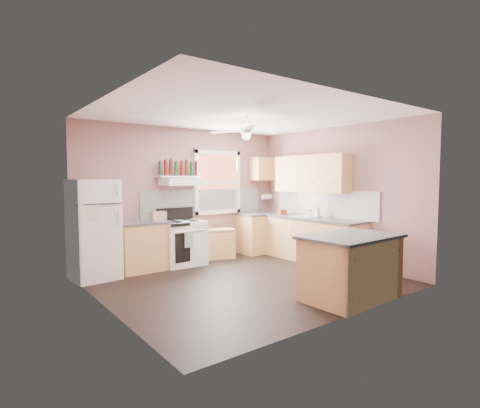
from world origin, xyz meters
TOP-DOWN VIEW (x-y plane):
  - floor at (0.00, 0.00)m, footprint 4.50×4.50m
  - ceiling at (0.00, 0.00)m, footprint 4.50×4.50m
  - wall_back at (0.00, 2.02)m, footprint 4.50×0.05m
  - wall_right at (2.27, 0.00)m, footprint 0.05×4.00m
  - wall_left at (-2.27, 0.00)m, footprint 0.05×4.00m
  - backsplash_back at (0.45, 1.99)m, footprint 2.90×0.03m
  - backsplash_right at (2.23, 0.30)m, footprint 0.03×2.60m
  - window_view at (0.75, 1.98)m, footprint 1.00×0.02m
  - window_frame at (0.75, 1.96)m, footprint 1.16×0.07m
  - refrigerator at (-1.95, 1.63)m, footprint 0.76×0.74m
  - base_cabinet_left at (-1.06, 1.70)m, footprint 0.90×0.60m
  - counter_left at (-1.06, 1.70)m, footprint 0.92×0.62m
  - toaster at (-0.82, 1.58)m, footprint 0.29×0.18m
  - stove at (-0.28, 1.66)m, footprint 0.83×0.68m
  - range_hood at (-0.23, 1.75)m, footprint 0.78×0.50m
  - bottle_shelf at (-0.23, 1.87)m, footprint 0.90×0.26m
  - cart at (0.63, 1.75)m, footprint 0.73×0.61m
  - base_cabinet_corner at (1.75, 1.70)m, footprint 1.00×0.60m
  - base_cabinet_right at (1.95, 0.30)m, footprint 0.60×2.20m
  - counter_corner at (1.75, 1.70)m, footprint 1.02×0.62m
  - counter_right at (1.94, 0.30)m, footprint 0.62×2.22m
  - sink at (1.94, 0.50)m, footprint 0.55×0.45m
  - faucet at (2.10, 0.50)m, footprint 0.03×0.03m
  - upper_cabinet_right at (2.08, 0.50)m, footprint 0.33×1.80m
  - upper_cabinet_corner at (1.95, 1.83)m, footprint 0.60×0.33m
  - paper_towel at (2.07, 1.86)m, footprint 0.26×0.12m
  - island at (0.60, -1.60)m, footprint 1.35×0.88m
  - island_top at (0.60, -1.60)m, footprint 1.43×0.96m
  - ceiling_fan_hub at (0.00, 0.00)m, footprint 0.20×0.20m
  - soap_bottle at (2.05, 0.27)m, footprint 0.11×0.11m
  - red_caddy at (1.93, 1.19)m, footprint 0.18×0.12m
  - wine_bottles at (-0.23, 1.87)m, footprint 0.86×0.06m

SIDE VIEW (x-z plane):
  - floor at x=0.00m, z-range 0.00..0.00m
  - cart at x=0.63m, z-range 0.00..0.62m
  - base_cabinet_left at x=-1.06m, z-range 0.00..0.86m
  - stove at x=-0.28m, z-range 0.00..0.86m
  - base_cabinet_corner at x=1.75m, z-range 0.00..0.86m
  - base_cabinet_right at x=1.95m, z-range 0.00..0.86m
  - island at x=0.60m, z-range 0.00..0.86m
  - refrigerator at x=-1.95m, z-range 0.00..1.67m
  - counter_left at x=-1.06m, z-range 0.86..0.90m
  - counter_corner at x=1.75m, z-range 0.86..0.90m
  - counter_right at x=1.94m, z-range 0.86..0.90m
  - island_top at x=0.60m, z-range 0.86..0.90m
  - sink at x=1.94m, z-range 0.88..0.91m
  - red_caddy at x=1.93m, z-range 0.90..1.00m
  - faucet at x=2.10m, z-range 0.90..1.04m
  - toaster at x=-0.82m, z-range 0.90..1.08m
  - soap_bottle at x=2.05m, z-range 0.90..1.16m
  - backsplash_back at x=0.45m, z-range 0.90..1.45m
  - backsplash_right at x=2.23m, z-range 0.90..1.45m
  - paper_towel at x=2.07m, z-range 1.19..1.31m
  - wall_back at x=0.00m, z-range 0.00..2.70m
  - wall_right at x=2.27m, z-range 0.00..2.70m
  - wall_left at x=-2.27m, z-range 0.00..2.70m
  - window_view at x=0.75m, z-range 1.00..2.20m
  - window_frame at x=0.75m, z-range 0.92..2.28m
  - range_hood at x=-0.23m, z-range 1.55..1.69m
  - bottle_shelf at x=-0.23m, z-range 1.71..1.73m
  - upper_cabinet_right at x=2.08m, z-range 1.40..2.16m
  - wine_bottles at x=-0.23m, z-range 1.72..2.03m
  - upper_cabinet_corner at x=1.95m, z-range 1.64..2.16m
  - ceiling_fan_hub at x=0.00m, z-range 2.41..2.49m
  - ceiling at x=0.00m, z-range 2.70..2.70m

